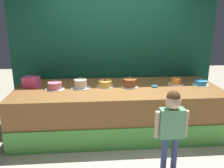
# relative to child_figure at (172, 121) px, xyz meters

# --- Properties ---
(ground_plane) EXTENTS (12.00, 12.00, 0.00)m
(ground_plane) POSITION_rel_child_figure_xyz_m (-0.55, 0.54, -0.72)
(ground_plane) COLOR #BCB29E
(stage_platform) EXTENTS (3.46, 1.33, 0.80)m
(stage_platform) POSITION_rel_child_figure_xyz_m (-0.55, 1.19, -0.32)
(stage_platform) COLOR brown
(stage_platform) RESTS_ON ground_plane
(curtain_backdrop) EXTENTS (3.92, 0.08, 2.96)m
(curtain_backdrop) POSITION_rel_child_figure_xyz_m (-0.55, 1.95, 0.76)
(curtain_backdrop) COLOR #144C38
(curtain_backdrop) RESTS_ON ground_plane
(child_figure) EXTENTS (0.43, 0.20, 1.11)m
(child_figure) POSITION_rel_child_figure_xyz_m (0.00, 0.00, 0.00)
(child_figure) COLOR #3F4C8C
(child_figure) RESTS_ON ground_plane
(pink_box) EXTENTS (0.29, 0.24, 0.18)m
(pink_box) POSITION_rel_child_figure_xyz_m (-2.02, 1.35, 0.17)
(pink_box) COLOR #EF4A8D
(pink_box) RESTS_ON stage_platform
(donut) EXTENTS (0.11, 0.11, 0.03)m
(donut) POSITION_rel_child_figure_xyz_m (0.08, 1.17, 0.10)
(donut) COLOR #3399D8
(donut) RESTS_ON stage_platform
(cake_far_left) EXTENTS (0.32, 0.32, 0.17)m
(cake_far_left) POSITION_rel_child_figure_xyz_m (-1.60, 1.18, 0.14)
(cake_far_left) COLOR white
(cake_far_left) RESTS_ON stage_platform
(cake_left) EXTENTS (0.33, 0.33, 0.19)m
(cake_left) POSITION_rel_child_figure_xyz_m (-1.18, 1.22, 0.15)
(cake_left) COLOR silver
(cake_left) RESTS_ON stage_platform
(cake_center_left) EXTENTS (0.30, 0.30, 0.14)m
(cake_center_left) POSITION_rel_child_figure_xyz_m (-0.76, 1.27, 0.13)
(cake_center_left) COLOR white
(cake_center_left) RESTS_ON stage_platform
(cake_center_right) EXTENTS (0.29, 0.29, 0.20)m
(cake_center_right) POSITION_rel_child_figure_xyz_m (-0.34, 1.22, 0.15)
(cake_center_right) COLOR white
(cake_center_right) RESTS_ON stage_platform
(cake_right) EXTENTS (0.28, 0.28, 0.11)m
(cake_right) POSITION_rel_child_figure_xyz_m (0.50, 1.29, 0.13)
(cake_right) COLOR white
(cake_right) RESTS_ON stage_platform
(cake_far_right) EXTENTS (0.28, 0.28, 0.13)m
(cake_far_right) POSITION_rel_child_figure_xyz_m (0.92, 1.23, 0.12)
(cake_far_right) COLOR white
(cake_far_right) RESTS_ON stage_platform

